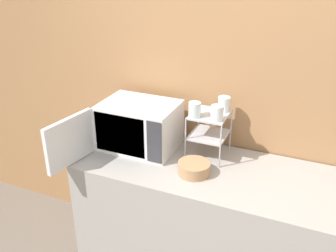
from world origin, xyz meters
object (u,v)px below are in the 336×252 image
microwave (136,126)px  glass_back_right (224,104)px  glass_front_right (217,113)px  bowl (194,168)px  glass_front_left (195,110)px  dish_rack (209,126)px

microwave → glass_back_right: glass_back_right is taller
glass_front_right → bowl: (-0.08, -0.18, -0.31)m
glass_front_left → bowl: 0.36m
glass_back_right → bowl: (-0.07, -0.34, -0.31)m
glass_front_left → bowl: size_ratio=0.48×
bowl → microwave: bearing=161.5°
glass_front_left → bowl: (0.07, -0.17, -0.31)m
glass_front_left → glass_back_right: (0.14, 0.16, 0.00)m
microwave → dish_rack: size_ratio=2.54×
glass_front_right → bowl: 0.37m
dish_rack → glass_back_right: bearing=50.7°
glass_back_right → glass_front_right: 0.16m
glass_front_right → glass_front_left: bearing=-178.8°
glass_back_right → microwave: bearing=-162.2°
microwave → bowl: bearing=-18.5°
microwave → glass_front_left: (0.41, 0.01, 0.19)m
glass_front_left → microwave: bearing=-178.1°
microwave → dish_rack: microwave is taller
microwave → glass_front_left: 0.45m
glass_front_right → bowl: bearing=-113.2°
glass_front_right → dish_rack: bearing=131.2°
glass_back_right → bowl: glass_back_right is taller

